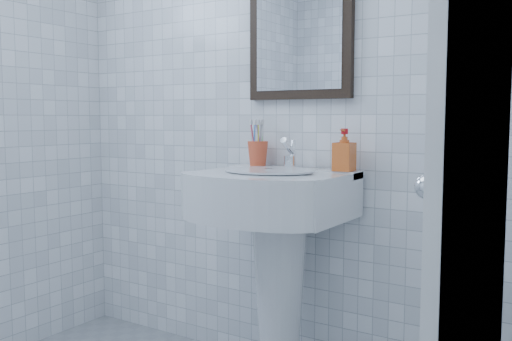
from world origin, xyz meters
The scene contains 10 objects.
wall_back centered at (0.00, 1.20, 1.25)m, with size 2.20×0.02×2.50m, color white.
wall_right centered at (1.10, 0.00, 1.25)m, with size 0.02×2.40×2.50m, color white.
washbasin centered at (0.20, 0.99, 0.64)m, with size 0.62×0.45×0.95m.
faucet centered at (0.20, 1.10, 0.99)m, with size 0.05×0.12×0.14m.
toothbrush_cup centered at (0.02, 1.13, 1.00)m, with size 0.09×0.09×0.11m, color #D94A2A, non-canonical shape.
soap_dispenser centered at (0.45, 1.11, 1.03)m, with size 0.08×0.08×0.17m, color #CC4F13.
wall_mirror centered at (0.20, 1.18, 1.55)m, with size 0.50×0.04×0.62m.
bathroom_door centered at (1.08, 0.55, 1.00)m, with size 0.04×0.80×2.00m, color white.
towel_ring centered at (1.06, 0.69, 1.05)m, with size 0.18×0.18×0.01m, color silver.
hand_towel centered at (1.04, 0.69, 0.87)m, with size 0.03×0.16×0.38m, color beige.
Camera 1 is at (1.41, -1.05, 1.16)m, focal length 40.00 mm.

